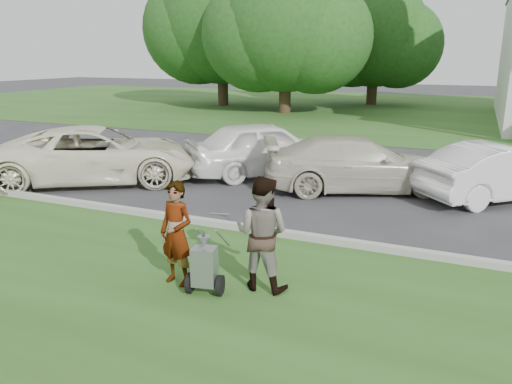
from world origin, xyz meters
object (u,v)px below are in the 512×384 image
Objects in this scene: tree_far at (222,25)px; person_right at (262,234)px; tree_back at (375,39)px; striping_cart at (205,267)px; person_left at (176,235)px; parking_meter_near at (264,203)px; car_c at (357,164)px; car_d at (502,172)px; car_a at (98,155)px; tree_left at (286,30)px; car_b at (265,148)px.

tree_far is 6.40× the size of person_right.
tree_back is 32.78m from striping_cart.
tree_far is 9.90× the size of striping_cart.
person_left is at bearing 16.94° from person_right.
car_c reaches higher than parking_meter_near.
tree_far is 11.22m from tree_back.
car_d is at bearing -117.09° from person_right.
tree_back reaches higher than person_right.
tree_back is at bearing -37.92° from car_a.
striping_cart is 1.01m from person_right.
car_b is (5.52, -16.47, -4.27)m from tree_left.
tree_back is 32.53m from person_left.
car_d is at bearing -108.71° from car_a.
person_right is at bearing 26.54° from person_left.
car_c is (14.52, -20.16, -4.96)m from tree_far.
person_left reaches higher than striping_cart.
car_b is at bearing -86.45° from tree_back.
person_left is at bearing -64.09° from tree_far.
person_left is 0.29× the size of car_a.
tree_back is 5.29× the size of person_right.
car_a is at bearing -85.84° from tree_left.
tree_left is 23.56m from parking_meter_near.
tree_far is (-6.00, 3.00, 0.58)m from tree_left.
car_c is (7.12, 2.09, -0.07)m from car_a.
car_d is at bearing -106.65° from car_c.
car_b is at bearing 93.92° from striping_cart.
parking_meter_near is 4.75m from car_c.
person_left is at bearing 104.39° from car_d.
car_d is (8.09, -24.63, -4.00)m from tree_back.
person_right reaches higher than car_b.
tree_left is 19.77m from car_a.
person_left is 1.34× the size of parking_meter_near.
car_c is 3.61m from car_d.
car_a is (1.40, -19.25, -4.30)m from tree_left.
tree_back is at bearing -24.23° from car_d.
striping_cart is 0.93× the size of parking_meter_near.
tree_back is 8.18× the size of striping_cart.
car_b reaches higher than striping_cart.
tree_far is 31.00m from striping_cart.
striping_cart is at bearing -83.35° from tree_back.
car_a reaches higher than parking_meter_near.
parking_meter_near is 5.80m from car_b.
person_left is at bearing -162.67° from car_a.
tree_far is at bearing -14.06° from car_a.
person_right is 2.05m from parking_meter_near.
tree_left is 1.82× the size of car_a.
tree_left reaches higher than car_c.
tree_back is at bearing -82.12° from person_right.
car_a is 7.42m from car_c.
person_left is 7.11m from car_c.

